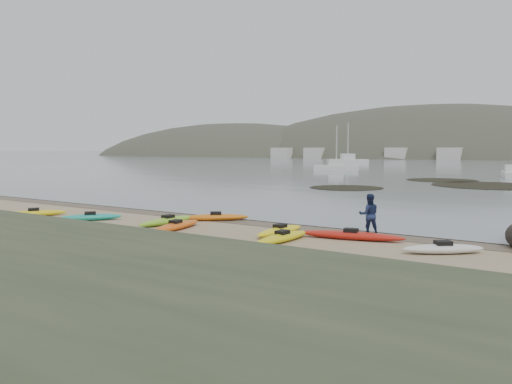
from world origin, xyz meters
The scene contains 6 objects.
ground centered at (0.00, 0.00, 0.00)m, with size 600.00×600.00×0.00m, color tan.
wet_sand centered at (0.00, -0.30, 0.00)m, with size 60.00×60.00×0.00m, color brown.
kayaks centered at (-0.71, -3.72, 0.17)m, with size 23.71×9.44×0.34m.
person_east centered at (6.35, -0.80, 0.90)m, with size 0.87×0.68×1.79m, color navy.
kelp_mats centered at (2.29, 32.30, 0.03)m, with size 19.80×23.91×0.04m.
moored_boats centered at (2.00, 81.63, 0.57)m, with size 89.35×73.65×1.33m.
Camera 1 is at (14.09, -21.05, 3.72)m, focal length 35.00 mm.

